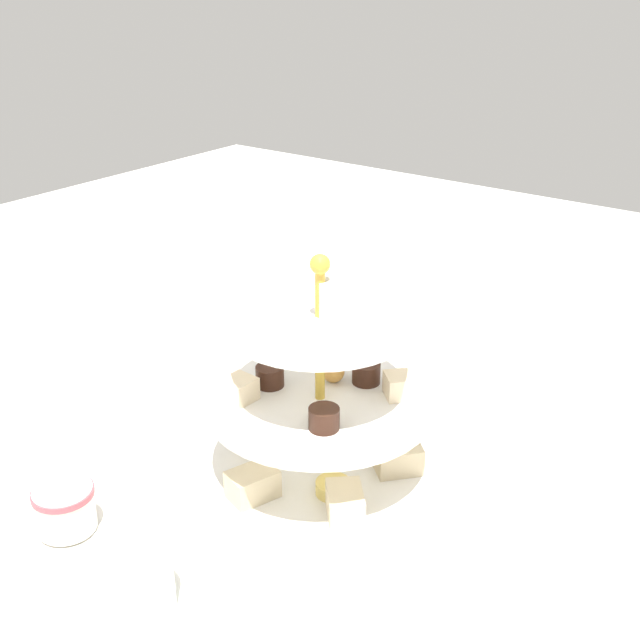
# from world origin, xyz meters

# --- Properties ---
(ground_plane) EXTENTS (2.40, 2.40, 0.00)m
(ground_plane) POSITION_xyz_m (0.00, 0.00, 0.00)
(ground_plane) COLOR silver
(tiered_serving_stand) EXTENTS (0.29, 0.29, 0.25)m
(tiered_serving_stand) POSITION_xyz_m (0.00, 0.00, 0.07)
(tiered_serving_stand) COLOR white
(tiered_serving_stand) RESTS_ON ground_plane
(water_glass_tall_right) EXTENTS (0.07, 0.07, 0.13)m
(water_glass_tall_right) POSITION_xyz_m (-0.15, 0.19, 0.06)
(water_glass_tall_right) COLOR silver
(water_glass_tall_right) RESTS_ON ground_plane
(water_glass_short_left) EXTENTS (0.06, 0.06, 0.08)m
(water_glass_short_left) POSITION_xyz_m (-0.01, -0.25, 0.04)
(water_glass_short_left) COLOR silver
(water_glass_short_left) RESTS_ON ground_plane
(teacup_with_saucer) EXTENTS (0.09, 0.09, 0.05)m
(teacup_with_saucer) POSITION_xyz_m (-0.14, -0.22, 0.02)
(teacup_with_saucer) COLOR white
(teacup_with_saucer) RESTS_ON ground_plane
(butter_knife_left) EXTENTS (0.13, 0.13, 0.00)m
(butter_knife_left) POSITION_xyz_m (0.20, 0.22, 0.00)
(butter_knife_left) COLOR silver
(butter_knife_left) RESTS_ON ground_plane
(butter_knife_right) EXTENTS (0.01, 0.17, 0.00)m
(butter_knife_right) POSITION_xyz_m (-0.29, -0.06, 0.00)
(butter_knife_right) COLOR silver
(butter_knife_right) RESTS_ON ground_plane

